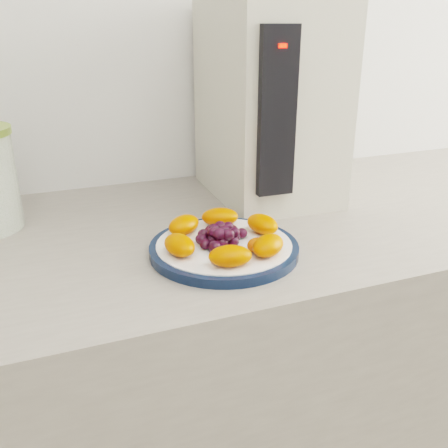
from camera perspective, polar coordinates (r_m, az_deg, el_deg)
name	(u,v)px	position (r m, az deg, el deg)	size (l,w,h in m)	color
counter	(182,425)	(1.14, -4.87, -21.89)	(3.50, 0.60, 0.90)	gray
cabinet_face	(182,436)	(1.16, -4.82, -22.96)	(3.48, 0.58, 0.84)	#927954
plate_rim	(224,249)	(0.79, 0.00, -2.85)	(0.24, 0.24, 0.01)	#0E1C35
plate_face	(224,248)	(0.79, 0.00, -2.78)	(0.21, 0.21, 0.02)	white
appliance_body	(268,102)	(1.04, 5.02, 13.70)	(0.22, 0.31, 0.38)	beige
appliance_panel	(277,114)	(0.87, 6.03, 12.42)	(0.07, 0.02, 0.28)	black
appliance_led	(283,46)	(0.85, 6.71, 19.58)	(0.01, 0.01, 0.01)	#FF0C05
fruit_plate	(226,235)	(0.78, 0.26, -1.30)	(0.20, 0.21, 0.03)	#D54700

